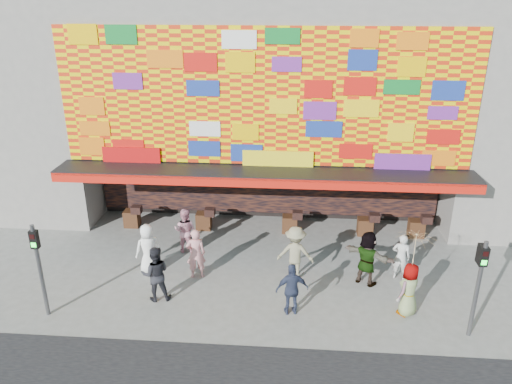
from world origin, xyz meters
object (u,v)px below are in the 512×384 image
signal_left (38,261)px  ped_d (295,253)px  ped_a (148,249)px  ped_h (401,257)px  parasol (415,249)px  ped_b (196,254)px  ped_e (292,289)px  ped_f (367,258)px  signal_right (479,279)px  ped_c (156,274)px  ped_g (409,290)px  ped_i (185,230)px

signal_left → ped_d: 7.95m
ped_a → ped_h: size_ratio=1.08×
signal_left → parasol: signal_left is taller
ped_b → ped_h: ped_b is taller
ped_a → ped_e: 5.34m
signal_left → ped_f: (9.79, 2.51, -0.91)m
signal_right → ped_e: signal_right is taller
ped_c → ped_d: bearing=-173.2°
ped_e → ped_c: bearing=-17.6°
ped_a → signal_left: bearing=18.1°
signal_right → ped_g: size_ratio=1.77×
ped_a → ped_f: 7.39m
signal_left → ped_e: size_ratio=1.78×
ped_d → ped_g: 3.83m
signal_right → ped_h: bearing=116.4°
ped_f → parasol: parasol is taller
ped_a → ped_i: ped_a is taller
ped_f → parasol: size_ratio=0.95×
ped_c → ped_f: 6.85m
ped_f → signal_left: bearing=46.7°
ped_e → ped_g: ped_g is taller
ped_b → ped_i: bearing=-80.8°
ped_c → ped_b: bearing=-139.2°
ped_c → ped_i: 3.14m
ped_f → ped_d: bearing=28.5°
signal_right → ped_g: bearing=150.6°
ped_g → signal_left: bearing=-38.5°
ped_i → ped_g: bearing=164.8°
ped_d → ped_h: size_ratio=1.15×
ped_h → ped_c: bearing=28.0°
ped_f → ped_h: size_ratio=1.15×
signal_right → ped_d: 5.71m
ped_b → ped_d: (3.33, 0.21, 0.05)m
ped_c → ped_e: 4.28m
ped_b → ped_d: size_ratio=0.94×
signal_right → ped_h: size_ratio=1.82×
signal_right → parasol: size_ratio=1.51×
signal_left → ped_b: signal_left is taller
ped_c → parasol: 7.84m
ped_g → parasol: size_ratio=0.85×
signal_left → parasol: size_ratio=1.51×
parasol → ped_e: bearing=-175.9°
ped_a → ped_b: (1.69, -0.21, 0.00)m
signal_right → ped_b: bearing=163.5°
ped_c → ped_g: 7.73m
ped_f → signal_right: bearing=168.5°
ped_f → ped_b: bearing=32.9°
ped_d → ped_h: bearing=-172.5°
ped_c → ped_g: size_ratio=1.08×
ped_d → ped_h: 3.54m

